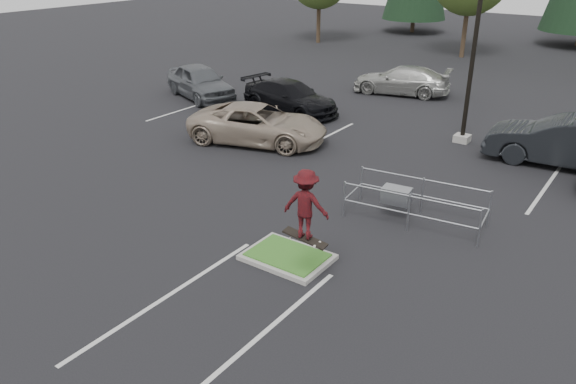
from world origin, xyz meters
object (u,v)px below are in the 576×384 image
Objects in this scene: cart_corral at (401,196)px; light_pole at (477,30)px; skateboarder at (306,205)px; car_r_charc at (566,142)px; car_l_grey at (200,82)px; car_l_tan at (256,124)px; car_l_black at (289,97)px; car_far_silver at (402,80)px.

light_pole is at bearing 89.63° from cart_corral.
skateboarder reaches higher than car_r_charc.
car_l_grey is (-14.70, 12.06, -1.44)m from skateboarder.
light_pole reaches higher than car_l_tan.
skateboarder is 13.00m from car_r_charc.
car_r_charc is (4.00, -0.50, -3.63)m from light_pole.
car_r_charc is (3.12, 7.55, 0.21)m from cart_corral.
car_l_black is (-9.20, 12.50, -1.55)m from skateboarder.
skateboarder is 0.35× the size of car_l_grey.
car_l_grey is at bearing 103.97° from car_l_black.
car_l_tan is at bearing -59.03° from skateboarder.
car_r_charc is at bearing 43.61° from car_far_silver.
skateboarder is 0.32× the size of car_l_tan.
car_far_silver is (-9.50, 6.50, -0.18)m from car_r_charc.
cart_corral is at bearing -119.42° from car_l_black.
light_pole is at bearing -70.95° from car_l_tan.
light_pole is 1.97× the size of car_l_grey.
light_pole reaches higher than car_r_charc.
light_pole is 2.42× the size of cart_corral.
skateboarder is 11.21m from car_l_tan.
car_far_silver is at bearing 132.51° from light_pole.
light_pole is 1.78× the size of car_l_tan.
light_pole is at bearing 30.50° from car_far_silver.
car_l_grey is (-5.50, -0.44, 0.11)m from car_l_black.
light_pole is at bearing -77.20° from car_l_black.
car_far_silver is (-6.38, 14.05, 0.04)m from cart_corral.
cart_corral is 8.18m from car_r_charc.
light_pole reaches higher than car_l_grey.
car_far_silver is at bearing 107.82° from cart_corral.
skateboarder reaches higher than car_l_black.
car_l_tan is at bearing -19.78° from car_far_silver.
car_l_grey reaches higher than cart_corral.
cart_corral is 0.80× the size of car_l_black.
car_r_charc reaches higher than car_l_tan.
skateboarder is 0.32× the size of car_r_charc.
light_pole reaches higher than cart_corral.
car_l_black is at bearing -176.63° from light_pole.
car_l_grey reaches higher than car_l_tan.
car_l_black is (-1.50, 4.50, -0.03)m from car_l_tan.
car_l_tan is (-7.00, -5.00, -3.77)m from light_pole.
car_l_black is 0.93× the size of car_r_charc.
car_l_black is 1.02× the size of car_l_grey.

